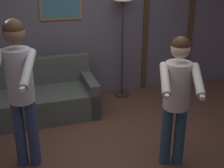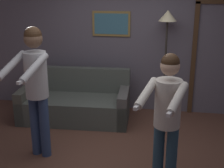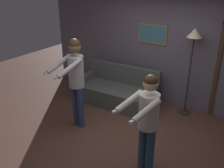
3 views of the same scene
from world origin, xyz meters
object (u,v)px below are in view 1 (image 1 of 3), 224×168
couch (36,100)px  person_standing_left (19,82)px  torchiere_lamp (123,10)px  person_standing_right (177,93)px

couch → person_standing_left: (-0.14, -1.30, 0.84)m
torchiere_lamp → person_standing_left: size_ratio=1.05×
couch → person_standing_left: size_ratio=1.07×
torchiere_lamp → person_standing_right: (0.03, -2.13, -0.58)m
person_standing_left → person_standing_right: (1.72, -0.42, -0.14)m
couch → torchiere_lamp: torchiere_lamp is taller
person_standing_left → couch: bearing=83.7°
person_standing_right → torchiere_lamp: bearing=90.8°
torchiere_lamp → person_standing_left: (-1.69, -1.71, -0.44)m
person_standing_left → torchiere_lamp: bearing=45.3°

